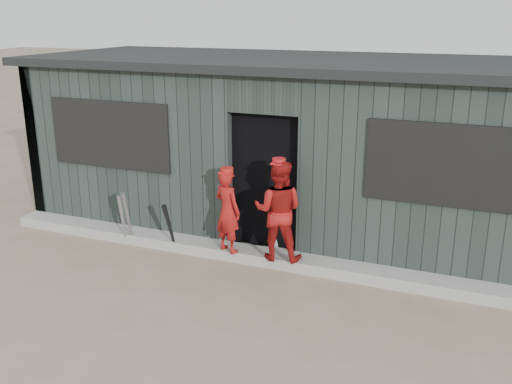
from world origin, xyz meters
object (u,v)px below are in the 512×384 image
at_px(player_red_left, 228,211).
at_px(player_red_right, 278,210).
at_px(bat_left, 123,220).
at_px(player_grey_back, 278,212).
at_px(dugout, 297,144).
at_px(bat_right, 170,228).
at_px(bat_mid, 128,219).

xyz_separation_m(player_red_left, player_red_right, (0.71, 0.03, 0.09)).
height_order(bat_left, player_grey_back, player_grey_back).
height_order(player_red_right, player_grey_back, player_red_right).
bearing_deg(player_red_right, dugout, -87.53).
distance_m(player_red_right, player_grey_back, 0.68).
height_order(bat_right, dugout, dugout).
bearing_deg(player_grey_back, dugout, -89.97).
bearing_deg(bat_right, player_red_left, 5.36).
bearing_deg(bat_mid, dugout, 44.80).
relative_size(bat_left, bat_right, 1.00).
distance_m(bat_mid, player_grey_back, 2.16).
bearing_deg(bat_right, player_grey_back, 27.70).
height_order(bat_mid, player_red_left, player_red_left).
height_order(player_grey_back, dugout, dugout).
height_order(bat_left, player_red_right, player_red_right).
bearing_deg(dugout, bat_left, -136.35).
xyz_separation_m(bat_mid, player_red_right, (2.26, 0.10, 0.39)).
distance_m(bat_left, dugout, 2.90).
relative_size(bat_mid, dugout, 0.10).
bearing_deg(dugout, player_grey_back, -83.68).
bearing_deg(bat_mid, player_red_left, 2.58).
relative_size(player_red_right, dugout, 0.16).
height_order(bat_right, player_red_left, player_red_left).
relative_size(bat_mid, bat_right, 1.08).
distance_m(bat_left, player_red_left, 1.67).
bearing_deg(bat_mid, player_red_right, 2.50).
bearing_deg(player_grey_back, bat_right, 21.40).
relative_size(bat_right, dugout, 0.10).
distance_m(player_red_left, dugout, 1.95).
bearing_deg(bat_left, player_grey_back, 18.37).
distance_m(bat_mid, player_red_right, 2.30).
height_order(bat_mid, player_grey_back, player_grey_back).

